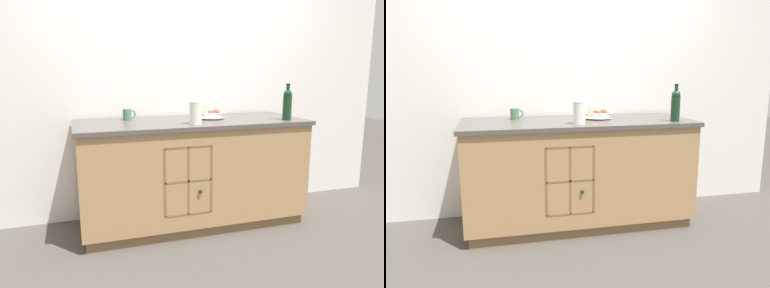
% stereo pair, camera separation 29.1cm
% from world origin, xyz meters
% --- Properties ---
extents(ground_plane, '(14.00, 14.00, 0.00)m').
position_xyz_m(ground_plane, '(0.00, 0.00, 0.00)').
color(ground_plane, '#4C4742').
extents(back_wall, '(4.40, 0.06, 2.55)m').
position_xyz_m(back_wall, '(0.00, 0.41, 1.27)').
color(back_wall, white).
rests_on(back_wall, ground_plane).
extents(kitchen_island, '(1.97, 0.73, 0.93)m').
position_xyz_m(kitchen_island, '(-0.00, -0.00, 0.47)').
color(kitchen_island, brown).
rests_on(kitchen_island, ground_plane).
extents(fruit_bowl, '(0.28, 0.28, 0.08)m').
position_xyz_m(fruit_bowl, '(0.19, 0.08, 0.97)').
color(fruit_bowl, silver).
rests_on(fruit_bowl, kitchen_island).
extents(white_pitcher, '(0.16, 0.11, 0.18)m').
position_xyz_m(white_pitcher, '(-0.03, -0.21, 1.03)').
color(white_pitcher, white).
rests_on(white_pitcher, kitchen_island).
extents(ceramic_mug, '(0.11, 0.07, 0.10)m').
position_xyz_m(ceramic_mug, '(-0.52, 0.20, 0.98)').
color(ceramic_mug, '#4C7A56').
rests_on(ceramic_mug, kitchen_island).
extents(standing_wine_bottle, '(0.08, 0.08, 0.31)m').
position_xyz_m(standing_wine_bottle, '(0.79, -0.22, 1.07)').
color(standing_wine_bottle, '#19381E').
rests_on(standing_wine_bottle, kitchen_island).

